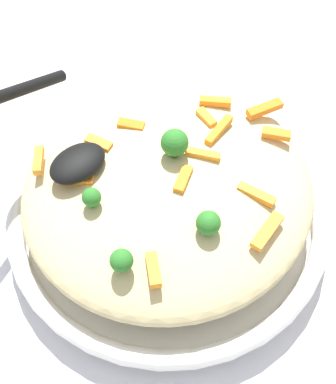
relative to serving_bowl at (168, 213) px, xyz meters
name	(u,v)px	position (x,y,z in m)	size (l,w,h in m)	color
ground_plane	(168,224)	(0.00, 0.00, -0.02)	(2.40, 2.40, 0.00)	silver
serving_bowl	(168,213)	(0.00, 0.00, 0.00)	(0.33, 0.33, 0.04)	white
pasta_mound	(168,187)	(0.00, 0.00, 0.05)	(0.29, 0.28, 0.07)	#DBC689
carrot_piece_0	(265,109)	(0.13, -0.01, 0.07)	(0.04, 0.01, 0.01)	orange
carrot_piece_1	(183,180)	(0.00, -0.02, 0.08)	(0.03, 0.01, 0.01)	orange
carrot_piece_2	(153,270)	(-0.08, -0.07, 0.08)	(0.03, 0.01, 0.01)	orange
carrot_piece_3	(131,125)	(0.01, 0.07, 0.08)	(0.03, 0.01, 0.01)	orange
carrot_piece_4	(220,131)	(0.07, 0.00, 0.08)	(0.04, 0.01, 0.01)	orange
carrot_piece_5	(99,143)	(-0.03, 0.07, 0.08)	(0.03, 0.01, 0.01)	orange
carrot_piece_6	(203,155)	(0.03, -0.01, 0.08)	(0.03, 0.01, 0.01)	orange
carrot_piece_7	(206,118)	(0.07, 0.02, 0.08)	(0.02, 0.01, 0.01)	orange
carrot_piece_8	(267,231)	(0.02, -0.11, 0.07)	(0.04, 0.01, 0.01)	orange
carrot_piece_9	(276,134)	(0.11, -0.04, 0.07)	(0.03, 0.01, 0.01)	orange
carrot_piece_10	(256,194)	(0.04, -0.07, 0.07)	(0.04, 0.01, 0.01)	orange
carrot_piece_11	(215,102)	(0.09, 0.03, 0.07)	(0.03, 0.01, 0.01)	orange
carrot_piece_12	(38,160)	(-0.08, 0.09, 0.08)	(0.03, 0.01, 0.01)	orange
carrot_piece_13	(77,179)	(-0.07, 0.05, 0.08)	(0.03, 0.01, 0.01)	orange
broccoli_floret_0	(175,143)	(0.01, 0.01, 0.10)	(0.03, 0.03, 0.03)	#296820
broccoli_floret_1	(208,223)	(-0.02, -0.07, 0.09)	(0.02, 0.02, 0.02)	#296820
broccoli_floret_2	(92,197)	(-0.08, 0.02, 0.09)	(0.02, 0.02, 0.02)	#296820
broccoli_floret_3	(122,261)	(-0.09, -0.05, 0.08)	(0.02, 0.02, 0.02)	#296820
serving_spoon	(46,137)	(-0.07, 0.09, 0.10)	(0.17, 0.13, 0.09)	black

